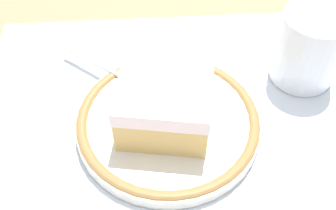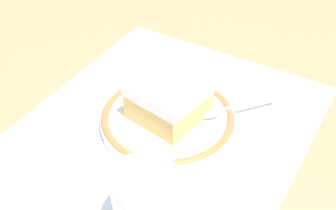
# 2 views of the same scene
# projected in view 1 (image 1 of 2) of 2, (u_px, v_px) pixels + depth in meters

# --- Properties ---
(ground_plane) EXTENTS (2.40, 2.40, 0.00)m
(ground_plane) POSITION_uv_depth(u_px,v_px,m) (202.00, 126.00, 0.43)
(ground_plane) COLOR #9E7551
(placemat) EXTENTS (0.47, 0.36, 0.00)m
(placemat) POSITION_uv_depth(u_px,v_px,m) (202.00, 126.00, 0.43)
(placemat) COLOR silver
(placemat) RESTS_ON ground_plane
(plate) EXTENTS (0.19, 0.19, 0.02)m
(plate) POSITION_uv_depth(u_px,v_px,m) (168.00, 121.00, 0.42)
(plate) COLOR silver
(plate) RESTS_ON placemat
(cake_slice) EXTENTS (0.10, 0.10, 0.05)m
(cake_slice) POSITION_uv_depth(u_px,v_px,m) (165.00, 103.00, 0.39)
(cake_slice) COLOR #DBB76B
(cake_slice) RESTS_ON plate
(spoon) EXTENTS (0.11, 0.09, 0.01)m
(spoon) POSITION_uv_depth(u_px,v_px,m) (125.00, 78.00, 0.45)
(spoon) COLOR silver
(spoon) RESTS_ON plate
(cup) EXTENTS (0.07, 0.07, 0.08)m
(cup) POSITION_uv_depth(u_px,v_px,m) (307.00, 52.00, 0.45)
(cup) COLOR silver
(cup) RESTS_ON placemat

